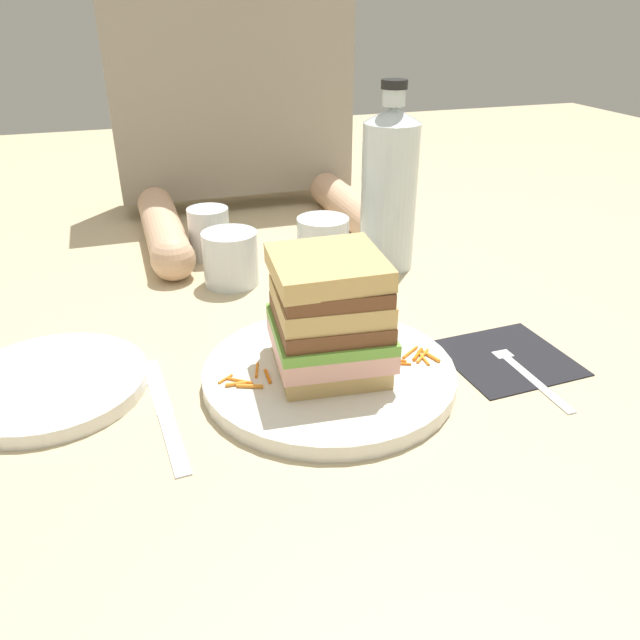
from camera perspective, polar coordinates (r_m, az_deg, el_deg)
ground_plane at (r=0.67m, az=-0.54°, el=-4.69°), size 3.00×3.00×0.00m
main_plate at (r=0.65m, az=0.83°, el=-4.93°), size 0.26×0.26×0.02m
sandwich at (r=0.62m, az=0.83°, el=0.41°), size 0.12×0.13×0.12m
carrot_shred_0 at (r=0.63m, az=-4.76°, el=-5.11°), size 0.00×0.02×0.00m
carrot_shred_1 at (r=0.65m, az=-5.76°, el=-4.55°), size 0.01×0.03×0.00m
carrot_shred_2 at (r=0.63m, az=-7.63°, el=-5.76°), size 0.02×0.01×0.00m
carrot_shred_3 at (r=0.62m, az=-6.40°, el=-5.97°), size 0.03×0.01×0.00m
carrot_shred_4 at (r=0.64m, az=-8.58°, el=-5.31°), size 0.02×0.01×0.00m
carrot_shred_5 at (r=0.63m, az=-7.28°, el=-5.48°), size 0.02×0.02×0.00m
carrot_shred_6 at (r=0.67m, az=9.36°, el=-3.43°), size 0.00×0.03×0.00m
carrot_shred_7 at (r=0.66m, az=7.30°, el=-3.95°), size 0.02×0.01×0.00m
carrot_shred_8 at (r=0.68m, az=8.86°, el=-3.09°), size 0.02×0.02×0.00m
carrot_shred_9 at (r=0.67m, az=6.52°, el=-3.49°), size 0.03×0.02×0.00m
carrot_shred_10 at (r=0.67m, az=9.29°, el=-3.23°), size 0.02×0.02×0.00m
carrot_shred_11 at (r=0.68m, az=8.18°, el=-2.91°), size 0.03×0.02×0.00m
carrot_shred_12 at (r=0.67m, az=10.06°, el=-3.26°), size 0.01×0.02×0.00m
napkin_dark at (r=0.73m, az=16.59°, el=-3.27°), size 0.14×0.13×0.00m
fork at (r=0.71m, az=17.62°, el=-3.91°), size 0.02×0.17×0.00m
knife at (r=0.63m, az=-13.85°, el=-8.29°), size 0.03×0.20×0.00m
juice_glass at (r=0.84m, az=0.26°, el=5.60°), size 0.07×0.07×0.10m
water_bottle at (r=0.91m, az=6.29°, el=11.82°), size 0.08×0.08×0.26m
empty_tumbler_0 at (r=0.97m, az=-10.01°, el=7.76°), size 0.06×0.06×0.08m
empty_tumbler_1 at (r=0.87m, az=-8.10°, el=5.56°), size 0.08×0.08×0.07m
side_plate at (r=0.70m, az=-23.25°, el=-5.38°), size 0.19×0.19×0.02m
diner_across at (r=1.18m, az=-7.95°, el=21.18°), size 0.43×0.46×0.53m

